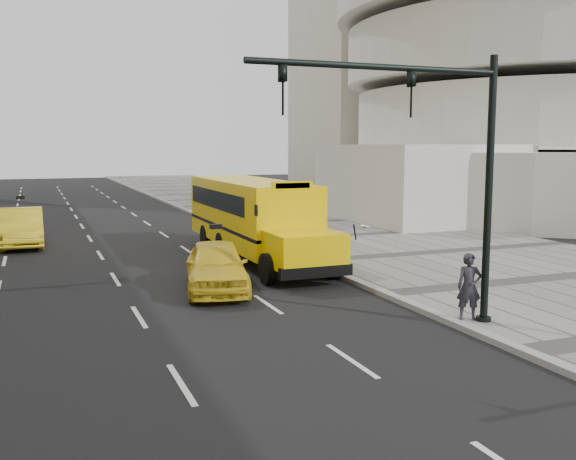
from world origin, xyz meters
name	(u,v)px	position (x,y,z in m)	size (l,w,h in m)	color
ground	(146,277)	(0.00, 0.00, 0.00)	(140.00, 140.00, 0.00)	black
sidewalk_museum	(448,253)	(12.00, 0.00, 0.07)	(12.00, 140.00, 0.15)	gray
curb_museum	(311,263)	(6.00, 0.00, 0.07)	(0.30, 140.00, 0.15)	gray
guggenheim	(500,20)	(29.37, 18.51, 13.58)	(33.20, 42.20, 35.00)	silver
school_bus	(252,213)	(4.50, 2.29, 1.76)	(2.96, 11.56, 3.19)	#FECD00
taxi_near	(216,266)	(1.65, -2.81, 0.76)	(1.78, 4.43, 1.51)	yellow
taxi_far	(22,227)	(-3.90, 8.78, 0.82)	(1.73, 4.97, 1.64)	yellow
pedestrian	(469,287)	(6.33, -8.73, 0.96)	(0.59, 0.39, 1.63)	#2F2D34
traffic_signal	(439,157)	(5.19, -8.98, 4.09)	(6.18, 0.36, 6.40)	black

